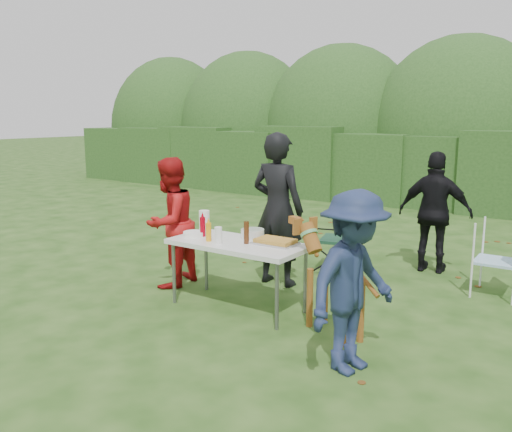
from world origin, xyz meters
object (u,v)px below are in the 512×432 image
Objects in this scene: lawn_chair at (498,258)px; mustard_bottle at (209,232)px; ketchup_bottle at (203,227)px; paper_towel_roll at (204,222)px; beer_bottle at (246,232)px; dog at (335,283)px; camping_chair at (342,235)px; folding_table at (238,247)px; person_black_puffy at (435,213)px; child at (354,282)px; person_cook at (278,209)px; person_red_jacket at (170,223)px.

lawn_chair is 4.49× the size of mustard_bottle.
paper_towel_roll reaches higher than ketchup_bottle.
mustard_bottle is 0.42m from beer_bottle.
lawn_chair is 3.74× the size of beer_bottle.
dog is at bearing -1.39° from ketchup_bottle.
beer_bottle is (-0.18, -1.95, 0.37)m from camping_chair.
person_black_puffy is at bearing 63.11° from folding_table.
child is 6.29× the size of beer_bottle.
person_cook is 1.25× the size of child.
camping_chair reaches higher than folding_table.
paper_towel_roll is at bearing 82.95° from child.
person_cook is 8.55× the size of ketchup_bottle.
mustard_bottle is at bearing 28.73° from dog.
camping_chair is 2.13m from ketchup_bottle.
child reaches higher than lawn_chair.
mustard_bottle is 0.43m from paper_towel_roll.
lawn_chair is at bearing -157.22° from person_cook.
lawn_chair is at bearing -91.64° from dog.
mustard_bottle is at bearing 39.47° from lawn_chair.
folding_table is 1.02m from person_cook.
person_black_puffy is (2.48, 2.43, 0.02)m from person_red_jacket.
paper_towel_roll is (-0.48, -0.82, -0.07)m from person_cook.
lawn_chair is (1.94, 0.10, -0.04)m from camping_chair.
child is 2.21m from ketchup_bottle.
camping_chair is at bearing 1.40° from lawn_chair.
person_cook is at bearing 120.69° from person_red_jacket.
lawn_chair is 3.43m from paper_towel_roll.
child is 0.78m from dog.
dog is 4.17× the size of paper_towel_roll.
lawn_chair is 4.09× the size of ketchup_bottle.
person_red_jacket is 0.70m from ketchup_bottle.
person_black_puffy is 1.80× the size of lawn_chair.
beer_bottle is at bearing 68.80° from camping_chair.
beer_bottle is (-1.07, 0.05, 0.35)m from dog.
folding_table is 0.99× the size of child.
paper_towel_roll reaches higher than folding_table.
person_black_puffy is 1.49× the size of dog.
person_cook reaches higher than dog.
dog is 1.83m from paper_towel_roll.
mustard_bottle is at bearing 80.07° from person_cook.
lawn_chair is (0.60, 2.68, -0.31)m from child.
person_red_jacket reaches higher than dog.
person_cook reaches higher than mustard_bottle.
dog is 1.70m from ketchup_bottle.
child is (1.75, -1.62, -0.19)m from person_cook.
beer_bottle is (1.27, -0.18, 0.07)m from person_red_jacket.
folding_table is 0.35m from mustard_bottle.
folding_table is 5.77× the size of paper_towel_roll.
child is 2.76m from lawn_chair.
child is 6.86× the size of ketchup_bottle.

